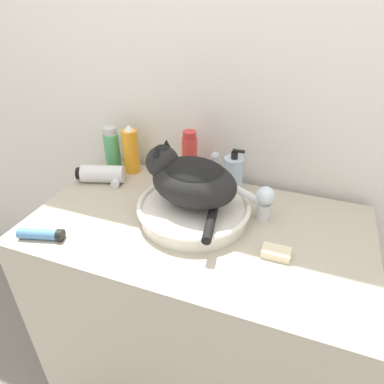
{
  "coord_description": "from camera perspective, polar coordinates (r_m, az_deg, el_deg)",
  "views": [
    {
      "loc": [
        0.3,
        -0.53,
        1.56
      ],
      "look_at": [
        -0.02,
        0.32,
        0.99
      ],
      "focal_mm": 32.0,
      "sensor_mm": 36.0,
      "label": 1
    }
  ],
  "objects": [
    {
      "name": "sink_basin",
      "position": [
        1.13,
        0.3,
        -2.89
      ],
      "size": [
        0.38,
        0.38,
        0.06
      ],
      "color": "white",
      "rests_on": "vanity_counter"
    },
    {
      "name": "hair_dryer",
      "position": [
        1.38,
        -14.54,
        2.85
      ],
      "size": [
        0.19,
        0.13,
        0.07
      ],
      "rotation": [
        0.0,
        0.0,
        3.45
      ],
      "color": "silver",
      "rests_on": "vanity_counter"
    },
    {
      "name": "cat",
      "position": [
        1.07,
        -0.33,
        2.3
      ],
      "size": [
        0.31,
        0.3,
        0.19
      ],
      "rotation": [
        0.0,
        0.0,
        3.04
      ],
      "color": "black",
      "rests_on": "sink_basin"
    },
    {
      "name": "mouthwash_bottle",
      "position": [
        1.46,
        -13.17,
        7.01
      ],
      "size": [
        0.06,
        0.06,
        0.18
      ],
      "color": "#4CA366",
      "rests_on": "vanity_counter"
    },
    {
      "name": "spray_bottle_trigger",
      "position": [
        1.41,
        -10.18,
        6.85
      ],
      "size": [
        0.06,
        0.06,
        0.2
      ],
      "color": "orange",
      "rests_on": "vanity_counter"
    },
    {
      "name": "faucet",
      "position": [
        1.12,
        11.59,
        -1.32
      ],
      "size": [
        0.14,
        0.08,
        0.13
      ],
      "rotation": [
        0.0,
        0.0,
        -2.82
      ],
      "color": "silver",
      "rests_on": "vanity_counter"
    },
    {
      "name": "cream_tube",
      "position": [
        1.15,
        -23.79,
        -6.46
      ],
      "size": [
        0.15,
        0.07,
        0.04
      ],
      "rotation": [
        0.0,
        0.0,
        0.27
      ],
      "color": "#4C7FB2",
      "rests_on": "vanity_counter"
    },
    {
      "name": "shampoo_bottle_tall",
      "position": [
        1.3,
        -0.4,
        5.64
      ],
      "size": [
        0.06,
        0.06,
        0.21
      ],
      "color": "#DB3D33",
      "rests_on": "vanity_counter"
    },
    {
      "name": "wall_back",
      "position": [
        1.29,
        6.66,
        15.55
      ],
      "size": [
        8.0,
        0.05,
        2.4
      ],
      "color": "silver",
      "rests_on": "ground_plane"
    },
    {
      "name": "soap_pump_bottle",
      "position": [
        1.27,
        6.88,
        3.05
      ],
      "size": [
        0.07,
        0.07,
        0.17
      ],
      "color": "silver",
      "rests_on": "vanity_counter"
    },
    {
      "name": "vanity_counter",
      "position": [
        1.43,
        0.73,
        -19.48
      ],
      "size": [
        1.1,
        0.62,
        0.88
      ],
      "color": "#B2A893",
      "rests_on": "ground_plane"
    },
    {
      "name": "soap_bar",
      "position": [
        1.03,
        13.83,
        -9.79
      ],
      "size": [
        0.08,
        0.05,
        0.02
      ],
      "color": "beige",
      "rests_on": "vanity_counter"
    },
    {
      "name": "deodorant_stick",
      "position": [
        1.29,
        3.78,
        3.73
      ],
      "size": [
        0.04,
        0.04,
        0.14
      ],
      "color": "white",
      "rests_on": "vanity_counter"
    }
  ]
}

